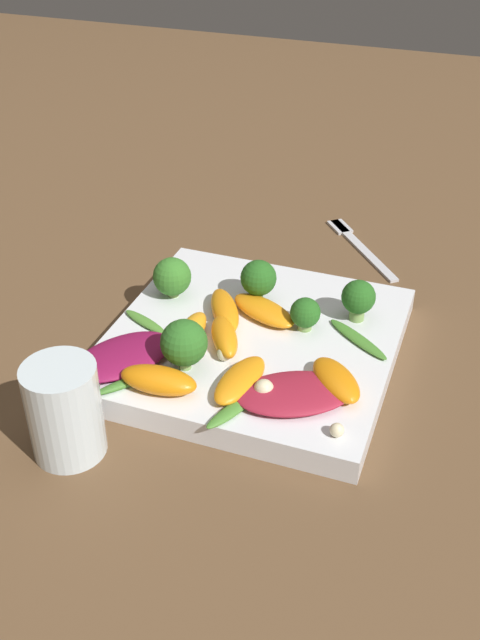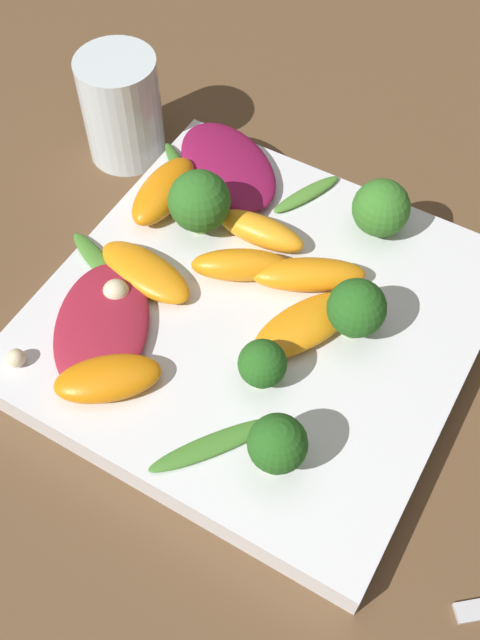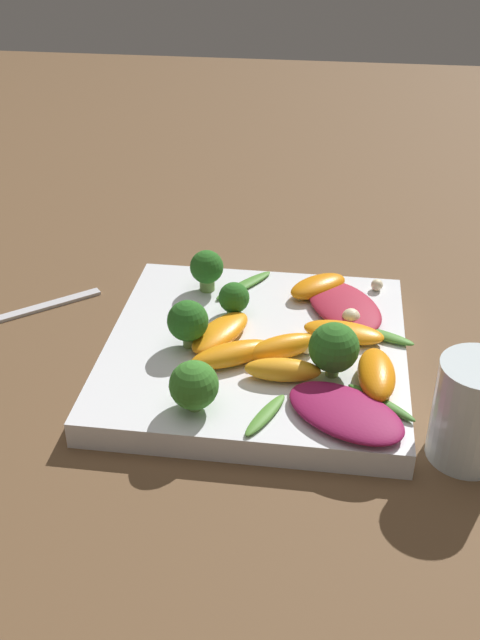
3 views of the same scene
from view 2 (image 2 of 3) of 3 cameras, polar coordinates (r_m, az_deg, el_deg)
The scene contains 24 objects.
ground_plane at distance 0.52m, azimuth 1.42°, elevation -0.80°, with size 2.40×2.40×0.00m, color brown.
plate at distance 0.51m, azimuth 1.45°, elevation -0.05°, with size 0.27×0.27×0.02m.
drinking_glass at distance 0.61m, azimuth -9.00°, elevation 15.65°, with size 0.06×0.06×0.09m.
radicchio_leaf_0 at distance 0.49m, azimuth -10.49°, elevation -0.50°, with size 0.12×0.10×0.01m.
radicchio_leaf_1 at distance 0.58m, azimuth -0.94°, elevation 11.67°, with size 0.11×0.12×0.01m.
orange_segment_0 at distance 0.47m, azimuth -10.03°, elevation -4.40°, with size 0.07×0.07×0.02m.
orange_segment_1 at distance 0.55m, azimuth -5.84°, elevation 9.76°, with size 0.07×0.04×0.02m.
orange_segment_2 at distance 0.51m, azimuth -0.00°, elevation 4.22°, with size 0.05×0.07×0.02m.
orange_segment_3 at distance 0.53m, azimuth 1.59°, elevation 6.80°, with size 0.03×0.07×0.02m.
orange_segment_4 at distance 0.50m, azimuth 5.25°, elevation 3.47°, with size 0.06×0.08×0.02m.
orange_segment_5 at distance 0.51m, azimuth -7.23°, elevation 3.66°, with size 0.04×0.08×0.01m.
orange_segment_6 at distance 0.48m, azimuth 4.89°, elevation -0.46°, with size 0.08×0.06×0.02m.
broccoli_floret_0 at distance 0.52m, azimuth -3.11°, elevation 8.99°, with size 0.04×0.04×0.05m.
broccoli_floret_1 at distance 0.45m, azimuth 1.71°, elevation -3.40°, with size 0.03×0.03×0.03m.
broccoli_floret_2 at distance 0.47m, azimuth 8.87°, elevation 0.87°, with size 0.04×0.04×0.05m.
broccoli_floret_3 at distance 0.53m, azimuth 10.69°, elevation 8.36°, with size 0.04×0.04×0.04m.
broccoli_floret_4 at distance 0.42m, azimuth 2.87°, elevation -9.48°, with size 0.03×0.03×0.04m.
arugula_sprig_0 at distance 0.56m, azimuth 5.08°, elevation 9.53°, with size 0.06×0.04×0.01m.
arugula_sprig_1 at distance 0.45m, azimuth -2.12°, elevation -9.50°, with size 0.07×0.06×0.01m.
arugula_sprig_2 at distance 0.53m, azimuth -10.79°, elevation 4.47°, with size 0.04×0.06×0.01m.
arugula_sprig_3 at distance 0.58m, azimuth -4.50°, elevation 11.18°, with size 0.05×0.06×0.01m.
macadamia_nut_0 at distance 0.51m, azimuth -2.53°, elevation 4.31°, with size 0.01×0.01×0.01m.
macadamia_nut_1 at distance 0.49m, azimuth -16.70°, elevation -2.79°, with size 0.01×0.01×0.01m.
macadamia_nut_2 at distance 0.50m, azimuth -9.42°, elevation 2.11°, with size 0.02×0.02×0.02m.
Camera 2 is at (-0.25, -0.13, 0.43)m, focal length 42.00 mm.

